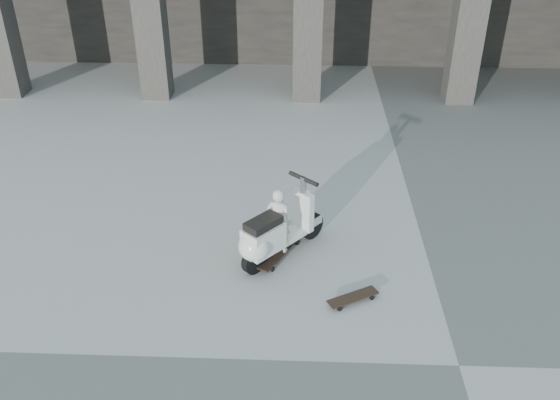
{
  "coord_description": "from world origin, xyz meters",
  "views": [
    {
      "loc": [
        -1.88,
        -4.99,
        5.15
      ],
      "look_at": [
        -2.18,
        2.58,
        0.65
      ],
      "focal_mm": 38.0,
      "sensor_mm": 36.0,
      "label": 1
    }
  ],
  "objects_px": {
    "child": "(279,220)",
    "skateboard_spare": "(353,298)",
    "longboard": "(279,251)",
    "scooter": "(270,236)"
  },
  "relations": [
    {
      "from": "longboard",
      "to": "skateboard_spare",
      "type": "bearing_deg",
      "value": -107.25
    },
    {
      "from": "child",
      "to": "scooter",
      "type": "distance_m",
      "value": 0.26
    },
    {
      "from": "scooter",
      "to": "longboard",
      "type": "bearing_deg",
      "value": 9.41
    },
    {
      "from": "child",
      "to": "scooter",
      "type": "bearing_deg",
      "value": 75.4
    },
    {
      "from": "skateboard_spare",
      "to": "scooter",
      "type": "height_order",
      "value": "scooter"
    },
    {
      "from": "skateboard_spare",
      "to": "scooter",
      "type": "bearing_deg",
      "value": 115.17
    },
    {
      "from": "skateboard_spare",
      "to": "child",
      "type": "xyz_separation_m",
      "value": [
        -1.02,
        0.99,
        0.55
      ]
    },
    {
      "from": "child",
      "to": "skateboard_spare",
      "type": "bearing_deg",
      "value": 153.33
    },
    {
      "from": "longboard",
      "to": "scooter",
      "type": "bearing_deg",
      "value": 174.82
    },
    {
      "from": "skateboard_spare",
      "to": "longboard",
      "type": "bearing_deg",
      "value": 107.05
    }
  ]
}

